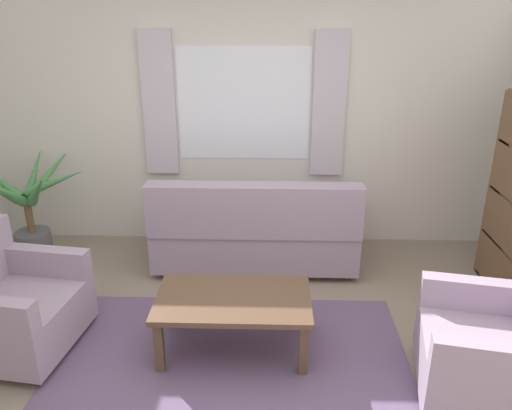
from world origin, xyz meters
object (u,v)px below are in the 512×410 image
object	(u,v)px
couch	(255,231)
potted_plant	(30,210)
armchair_left	(8,305)
coffee_table	(233,304)
armchair_right	(499,350)

from	to	relation	value
couch	potted_plant	size ratio (longest dim) A/B	1.60
armchair_left	coffee_table	xyz separation A→B (m)	(1.63, 0.02, 0.03)
coffee_table	armchair_right	bearing A→B (deg)	-14.17
couch	coffee_table	distance (m)	1.29
potted_plant	coffee_table	bearing A→B (deg)	-34.00
coffee_table	couch	bearing A→B (deg)	84.93
potted_plant	armchair_right	bearing A→B (deg)	-25.86
couch	potted_plant	xyz separation A→B (m)	(-2.19, 0.12, 0.14)
couch	armchair_right	xyz separation A→B (m)	(1.59, -1.71, -0.01)
armchair_right	coffee_table	world-z (taller)	armchair_right
couch	armchair_left	distance (m)	2.18
couch	coffee_table	size ratio (longest dim) A/B	1.73
couch	armchair_left	size ratio (longest dim) A/B	2.01
coffee_table	potted_plant	world-z (taller)	potted_plant
armchair_left	potted_plant	distance (m)	1.49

